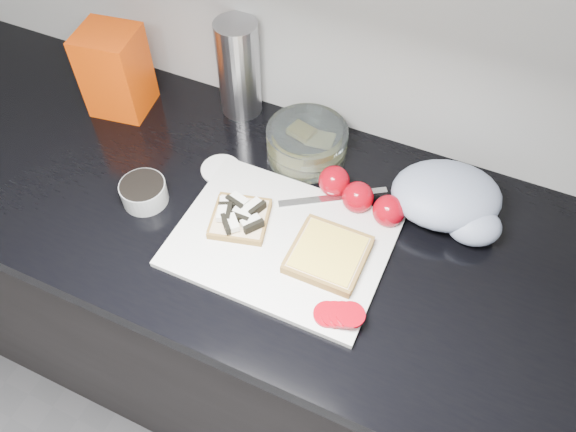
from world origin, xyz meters
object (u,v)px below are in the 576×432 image
Objects in this scene: cutting_board at (282,241)px; bread_bag at (116,71)px; glass_bowl at (307,143)px; steel_canister at (239,69)px.

cutting_board is 2.03× the size of bread_bag.
steel_canister reaches higher than glass_bowl.
bread_bag is at bearing 157.54° from cutting_board.
cutting_board is at bearing -77.95° from glass_bowl.
bread_bag reaches higher than cutting_board.
steel_canister reaches higher than bread_bag.
glass_bowl is at bearing 102.05° from cutting_board.
bread_bag is (-0.51, 0.21, 0.09)m from cutting_board.
steel_canister reaches higher than cutting_board.
steel_canister is (-0.25, 0.31, 0.11)m from cutting_board.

